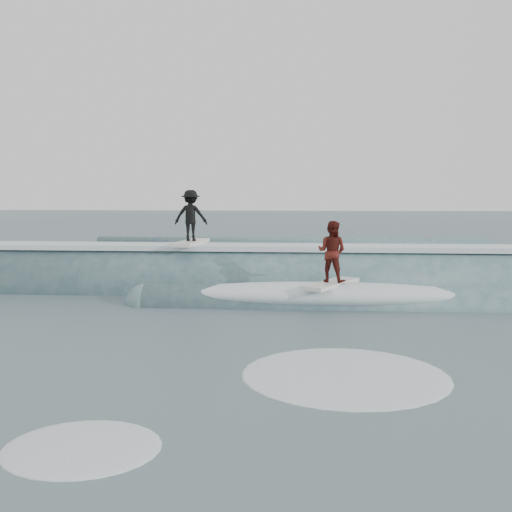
{
  "coord_description": "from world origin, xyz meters",
  "views": [
    {
      "loc": [
        1.14,
        -9.85,
        2.78
      ],
      "look_at": [
        0.0,
        5.22,
        1.1
      ],
      "focal_mm": 40.0,
      "sensor_mm": 36.0,
      "label": 1
    }
  ],
  "objects": [
    {
      "name": "ground",
      "position": [
        0.0,
        0.0,
        0.0
      ],
      "size": [
        160.0,
        160.0,
        0.0
      ],
      "primitive_type": "plane",
      "color": "#3C5258",
      "rests_on": "ground"
    },
    {
      "name": "breaking_wave",
      "position": [
        0.21,
        5.97,
        0.04
      ],
      "size": [
        21.22,
        4.02,
        2.49
      ],
      "color": "#3C6065",
      "rests_on": "ground"
    },
    {
      "name": "surfer_black",
      "position": [
        -1.94,
        6.22,
        2.04
      ],
      "size": [
        0.94,
        2.05,
        1.55
      ],
      "color": "silver",
      "rests_on": "ground"
    },
    {
      "name": "surfer_red",
      "position": [
        1.94,
        4.02,
        1.24
      ],
      "size": [
        1.51,
        1.99,
        1.59
      ],
      "color": "white",
      "rests_on": "ground"
    },
    {
      "name": "whitewater",
      "position": [
        -1.85,
        -1.32,
        0.0
      ],
      "size": [
        11.77,
        5.94,
        0.1
      ],
      "color": "white",
      "rests_on": "ground"
    },
    {
      "name": "far_swells",
      "position": [
        -0.47,
        17.65,
        0.0
      ],
      "size": [
        37.03,
        8.65,
        0.8
      ],
      "color": "#3C6065",
      "rests_on": "ground"
    }
  ]
}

